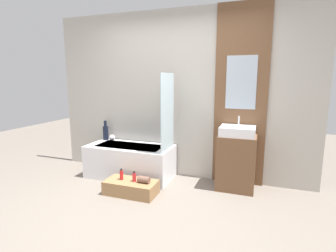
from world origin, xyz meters
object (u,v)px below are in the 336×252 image
(bathtub, at_px, (130,161))
(vase_tall_dark, at_px, (106,132))
(vase_round_light, at_px, (112,137))
(sink, at_px, (238,131))
(bottle_soap_primary, at_px, (121,175))
(bottle_soap_secondary, at_px, (134,177))
(wooden_step_bench, at_px, (131,187))

(bathtub, distance_m, vase_tall_dark, 0.74)
(bathtub, distance_m, vase_round_light, 0.59)
(vase_tall_dark, bearing_deg, sink, -3.42)
(bottle_soap_primary, distance_m, bottle_soap_secondary, 0.20)
(vase_tall_dark, bearing_deg, bottle_soap_secondary, -40.27)
(bottle_soap_primary, bearing_deg, bottle_soap_secondary, 0.00)
(bathtub, bearing_deg, vase_round_light, 154.21)
(vase_tall_dark, bearing_deg, wooden_step_bench, -41.90)
(sink, distance_m, bottle_soap_secondary, 1.55)
(bottle_soap_primary, relative_size, bottle_soap_secondary, 1.10)
(vase_tall_dark, distance_m, bottle_soap_primary, 1.18)
(bathtub, xyz_separation_m, bottle_soap_primary, (0.18, -0.58, 0.00))
(vase_tall_dark, distance_m, vase_round_light, 0.15)
(bathtub, relative_size, sink, 2.87)
(sink, relative_size, bottle_soap_secondary, 3.30)
(bottle_soap_secondary, bearing_deg, vase_round_light, 135.81)
(vase_round_light, xyz_separation_m, bottle_soap_secondary, (0.83, -0.81, -0.31))
(wooden_step_bench, height_order, vase_tall_dark, vase_tall_dark)
(wooden_step_bench, relative_size, sink, 1.50)
(vase_tall_dark, xyz_separation_m, bottle_soap_secondary, (0.96, -0.81, -0.40))
(bottle_soap_primary, bearing_deg, bathtub, 106.71)
(bottle_soap_primary, bearing_deg, sink, 24.79)
(vase_round_light, height_order, bottle_soap_primary, vase_round_light)
(bottle_soap_secondary, bearing_deg, bottle_soap_primary, 180.00)
(wooden_step_bench, height_order, bottle_soap_primary, bottle_soap_primary)
(bathtub, bearing_deg, bottle_soap_primary, -73.29)
(vase_round_light, height_order, bottle_soap_secondary, vase_round_light)
(bottle_soap_secondary, bearing_deg, wooden_step_bench, -180.00)
(wooden_step_bench, height_order, sink, sink)
(vase_round_light, relative_size, bottle_soap_secondary, 0.69)
(bathtub, xyz_separation_m, vase_round_light, (-0.46, 0.22, 0.30))
(bathtub, bearing_deg, wooden_step_bench, -61.48)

